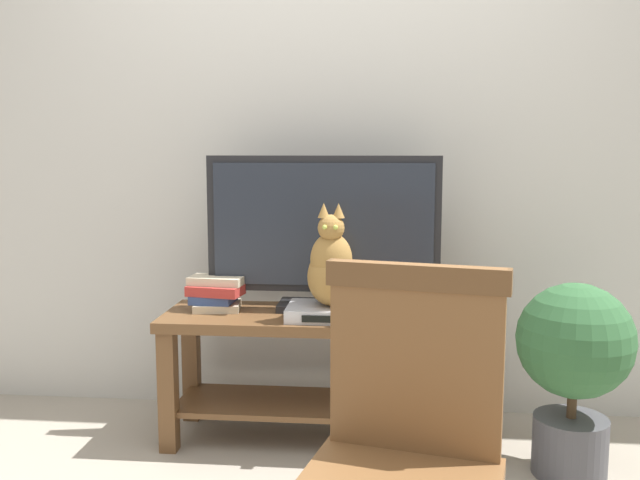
% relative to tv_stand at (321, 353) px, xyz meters
% --- Properties ---
extents(back_wall, '(7.00, 0.12, 2.80)m').
position_rel_tv_stand_xyz_m(back_wall, '(-0.02, 0.44, 1.02)').
color(back_wall, beige).
rests_on(back_wall, ground).
extents(tv_stand, '(1.32, 0.44, 0.55)m').
position_rel_tv_stand_xyz_m(tv_stand, '(0.00, 0.00, 0.00)').
color(tv_stand, brown).
rests_on(tv_stand, ground).
extents(tv, '(0.99, 0.20, 0.66)m').
position_rel_tv_stand_xyz_m(tv, '(0.00, 0.08, 0.51)').
color(tv, black).
rests_on(tv, tv_stand).
extents(media_box, '(0.36, 0.25, 0.05)m').
position_rel_tv_stand_xyz_m(media_box, '(0.05, -0.07, 0.19)').
color(media_box, '#BCBCC1').
rests_on(media_box, tv_stand).
extents(cat, '(0.20, 0.28, 0.42)m').
position_rel_tv_stand_xyz_m(cat, '(0.05, -0.08, 0.38)').
color(cat, olive).
rests_on(cat, media_box).
extents(wooden_chair, '(0.52, 0.52, 0.97)m').
position_rel_tv_stand_xyz_m(wooden_chair, '(0.31, -1.30, 0.18)').
color(wooden_chair, brown).
rests_on(wooden_chair, ground).
extents(book_stack, '(0.25, 0.19, 0.14)m').
position_rel_tv_stand_xyz_m(book_stack, '(-0.46, 0.03, 0.24)').
color(book_stack, beige).
rests_on(book_stack, tv_stand).
extents(potted_plant, '(0.43, 0.43, 0.74)m').
position_rel_tv_stand_xyz_m(potted_plant, '(0.97, -0.23, 0.07)').
color(potted_plant, '#47474C').
rests_on(potted_plant, ground).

